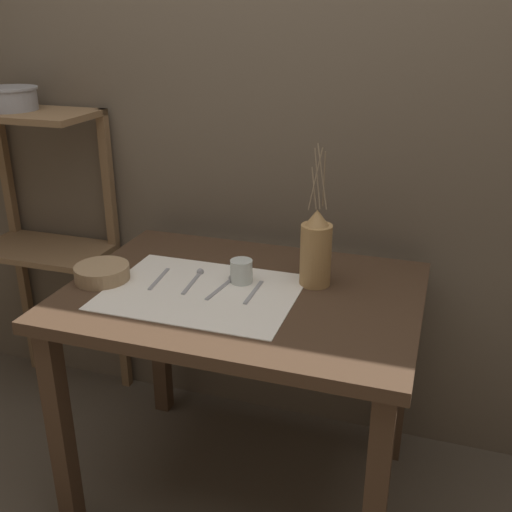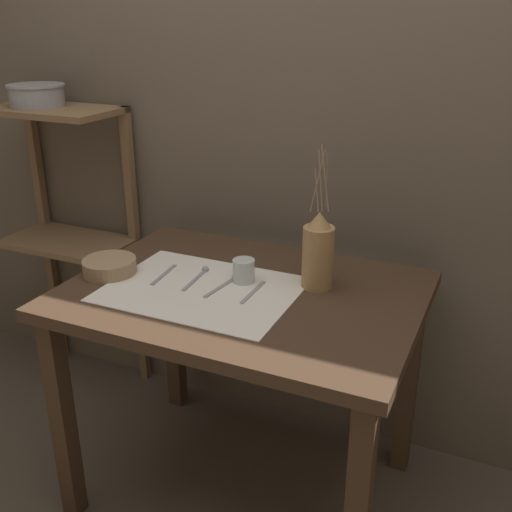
% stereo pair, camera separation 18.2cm
% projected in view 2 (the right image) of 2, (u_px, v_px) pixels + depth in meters
% --- Properties ---
extents(ground_plane, '(12.00, 12.00, 0.00)m').
position_uv_depth(ground_plane, '(245.00, 486.00, 2.19)').
color(ground_plane, brown).
extents(stone_wall_back, '(7.00, 0.06, 2.40)m').
position_uv_depth(stone_wall_back, '(303.00, 133.00, 2.16)').
color(stone_wall_back, brown).
rests_on(stone_wall_back, ground_plane).
extents(wooden_table, '(1.10, 0.81, 0.80)m').
position_uv_depth(wooden_table, '(244.00, 321.00, 1.93)').
color(wooden_table, '#422D1E').
rests_on(wooden_table, ground_plane).
extents(wooden_shelf_unit, '(0.53, 0.30, 1.26)m').
position_uv_depth(wooden_shelf_unit, '(69.00, 200.00, 2.52)').
color(wooden_shelf_unit, brown).
rests_on(wooden_shelf_unit, ground_plane).
extents(linen_cloth, '(0.59, 0.45, 0.00)m').
position_uv_depth(linen_cloth, '(202.00, 289.00, 1.88)').
color(linen_cloth, white).
rests_on(linen_cloth, wooden_table).
extents(pitcher_with_flowers, '(0.10, 0.10, 0.45)m').
position_uv_depth(pitcher_with_flowers, '(318.00, 253.00, 1.86)').
color(pitcher_with_flowers, '#A87F4C').
rests_on(pitcher_with_flowers, wooden_table).
extents(wooden_bowl, '(0.18, 0.18, 0.05)m').
position_uv_depth(wooden_bowl, '(110.00, 266.00, 1.99)').
color(wooden_bowl, '#9E7F5B').
rests_on(wooden_bowl, wooden_table).
extents(glass_tumbler_near, '(0.07, 0.07, 0.07)m').
position_uv_depth(glass_tumbler_near, '(244.00, 271.00, 1.92)').
color(glass_tumbler_near, silver).
rests_on(glass_tumbler_near, wooden_table).
extents(fork_outer, '(0.03, 0.17, 0.00)m').
position_uv_depth(fork_outer, '(164.00, 275.00, 1.97)').
color(fork_outer, '#939399').
rests_on(fork_outer, wooden_table).
extents(spoon_inner, '(0.03, 0.18, 0.02)m').
position_uv_depth(spoon_inner, '(201.00, 273.00, 1.98)').
color(spoon_inner, '#939399').
rests_on(spoon_inner, wooden_table).
extents(spoon_outer, '(0.04, 0.18, 0.02)m').
position_uv_depth(spoon_outer, '(230.00, 281.00, 1.92)').
color(spoon_outer, '#939399').
rests_on(spoon_outer, wooden_table).
extents(knife_center, '(0.01, 0.17, 0.00)m').
position_uv_depth(knife_center, '(253.00, 292.00, 1.85)').
color(knife_center, '#939399').
rests_on(knife_center, wooden_table).
extents(metal_pot_large, '(0.22, 0.22, 0.08)m').
position_uv_depth(metal_pot_large, '(37.00, 94.00, 2.35)').
color(metal_pot_large, '#939399').
rests_on(metal_pot_large, wooden_shelf_unit).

